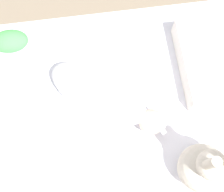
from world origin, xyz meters
name	(u,v)px	position (x,y,z in m)	size (l,w,h in m)	color
ground_plane	(123,111)	(0.00, 0.00, 0.00)	(12.00, 12.00, 0.00)	#7A6B56
bed_mattress	(124,106)	(0.00, 0.00, 0.10)	(1.11, 0.87, 0.19)	white
swaddled_baby	(102,95)	(0.09, -0.01, 0.28)	(0.47, 0.40, 0.17)	white
pillow	(217,61)	(-0.41, -0.10, 0.24)	(0.31, 0.38, 0.10)	white
bunny_plush	(204,167)	(-0.24, 0.33, 0.31)	(0.18, 0.18, 0.36)	beige
turtle_plush	(8,41)	(0.47, -0.32, 0.23)	(0.20, 0.10, 0.09)	#51B756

